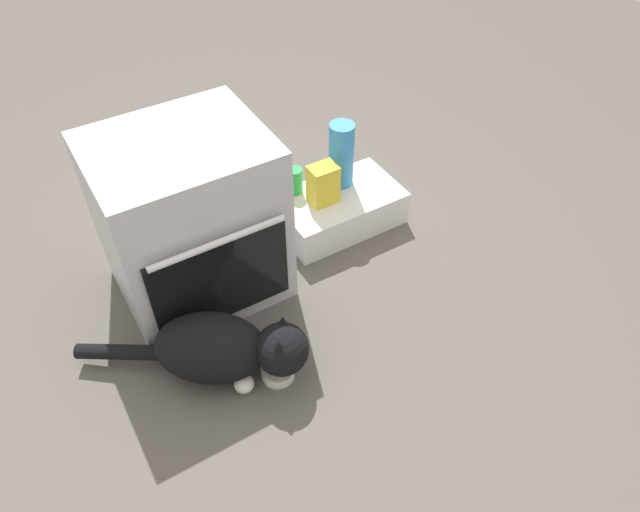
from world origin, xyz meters
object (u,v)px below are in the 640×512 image
object	(u,v)px
pantry_cabinet	(339,209)
soda_can	(295,181)
cat	(224,348)
oven	(191,221)
snack_bag	(323,184)
water_bottle	(341,155)
food_bowl	(278,371)

from	to	relation	value
pantry_cabinet	soda_can	xyz separation A→B (m)	(-0.15, 0.12, 0.14)
cat	soda_can	distance (m)	0.87
oven	cat	size ratio (longest dim) A/B	0.96
cat	snack_bag	world-z (taller)	snack_bag
snack_bag	soda_can	world-z (taller)	snack_bag
snack_bag	water_bottle	xyz separation A→B (m)	(0.14, 0.07, 0.06)
food_bowl	cat	size ratio (longest dim) A/B	0.17
pantry_cabinet	water_bottle	xyz separation A→B (m)	(0.05, 0.07, 0.23)
food_bowl	snack_bag	bearing A→B (deg)	47.04
soda_can	food_bowl	bearing A→B (deg)	-123.99
oven	snack_bag	distance (m)	0.61
food_bowl	water_bottle	bearing A→B (deg)	43.97
pantry_cabinet	snack_bag	distance (m)	0.19
snack_bag	water_bottle	bearing A→B (deg)	27.66
food_bowl	cat	bearing A→B (deg)	144.23
pantry_cabinet	cat	bearing A→B (deg)	-148.28
snack_bag	pantry_cabinet	bearing A→B (deg)	-0.50
water_bottle	soda_can	bearing A→B (deg)	167.21
snack_bag	water_bottle	size ratio (longest dim) A/B	0.60
cat	soda_can	xyz separation A→B (m)	(0.62, 0.60, 0.08)
cat	oven	bearing A→B (deg)	113.99
food_bowl	soda_can	distance (m)	0.87
oven	food_bowl	xyz separation A→B (m)	(0.05, -0.55, -0.32)
cat	snack_bag	xyz separation A→B (m)	(0.69, 0.48, 0.11)
water_bottle	cat	bearing A→B (deg)	-146.35
cat	snack_bag	distance (m)	0.85
oven	food_bowl	world-z (taller)	oven
oven	pantry_cabinet	world-z (taller)	oven
cat	water_bottle	world-z (taller)	water_bottle
cat	water_bottle	size ratio (longest dim) A/B	2.40
cat	food_bowl	bearing A→B (deg)	0.00
pantry_cabinet	water_bottle	distance (m)	0.25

